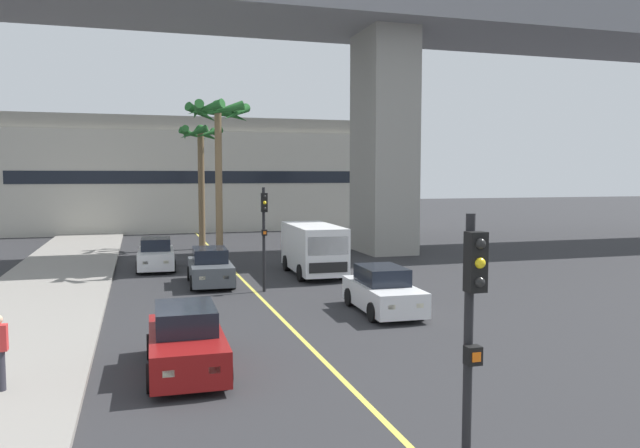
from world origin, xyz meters
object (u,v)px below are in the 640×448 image
delivery_van (313,248)px  car_queue_front (186,342)px  traffic_light_median_near (471,330)px  traffic_light_median_far (264,225)px  palm_tree_mid_median (219,129)px  palm_tree_near_median (201,153)px  car_queue_fourth (383,291)px  car_queue_second (156,255)px  car_queue_third (210,268)px

delivery_van → car_queue_front: bearing=-118.0°
delivery_van → traffic_light_median_near: 21.04m
traffic_light_median_far → palm_tree_mid_median: 7.13m
traffic_light_median_near → palm_tree_near_median: bearing=90.4°
car_queue_fourth → palm_tree_mid_median: bearing=111.9°
palm_tree_mid_median → car_queue_fourth: bearing=-68.1°
car_queue_front → car_queue_second: same height
delivery_van → palm_tree_mid_median: bearing=151.3°
car_queue_third → delivery_van: 5.09m
car_queue_front → delivery_van: size_ratio=0.78×
traffic_light_median_far → palm_tree_mid_median: bearing=100.3°
delivery_van → palm_tree_near_median: bearing=108.6°
car_queue_fourth → traffic_light_median_near: 13.20m
car_queue_second → car_queue_fourth: 14.08m
traffic_light_median_far → delivery_van: bearing=48.8°
palm_tree_near_median → car_queue_second: bearing=-111.2°
traffic_light_median_near → palm_tree_mid_median: size_ratio=0.51×
car_queue_front → car_queue_fourth: size_ratio=0.99×
delivery_van → palm_tree_near_median: palm_tree_near_median is taller
car_queue_second → traffic_light_median_far: bearing=-61.5°
delivery_van → palm_tree_near_median: (-3.98, 11.81, 4.79)m
palm_tree_near_median → delivery_van: bearing=-71.4°
car_queue_third → traffic_light_median_near: (1.15, -19.51, 1.99)m
car_queue_fourth → delivery_van: (-0.14, 8.20, 0.57)m
traffic_light_median_far → palm_tree_near_median: (-0.95, 15.27, 3.37)m
car_queue_third → delivery_van: bearing=13.0°
car_queue_front → car_queue_third: size_ratio=0.99×
car_queue_front → traffic_light_median_far: size_ratio=0.98×
car_queue_front → palm_tree_mid_median: 16.44m
car_queue_third → palm_tree_mid_median: 7.09m
car_queue_fourth → traffic_light_median_near: (-3.92, -12.44, 1.99)m
car_queue_third → palm_tree_near_median: (0.95, 12.95, 5.36)m
traffic_light_median_near → palm_tree_mid_median: bearing=90.7°
car_queue_third → car_queue_fourth: same height
palm_tree_mid_median → car_queue_front: bearing=-100.4°
car_queue_second → car_queue_third: (2.11, -5.05, 0.00)m
car_queue_fourth → traffic_light_median_near: bearing=-107.5°
palm_tree_near_median → palm_tree_mid_median: size_ratio=0.95×
car_queue_front → car_queue_third: 11.78m
car_queue_second → palm_tree_near_median: bearing=68.8°
car_queue_third → palm_tree_mid_median: (0.87, 3.36, 6.18)m
traffic_light_median_near → palm_tree_mid_median: 23.24m
delivery_van → palm_tree_mid_median: 7.27m
palm_tree_near_median → traffic_light_median_near: bearing=-89.6°
car_queue_front → palm_tree_near_median: 25.31m
car_queue_second → delivery_van: 8.07m
car_queue_second → car_queue_fourth: same height
car_queue_front → car_queue_second: size_ratio=0.99×
traffic_light_median_near → traffic_light_median_far: 17.20m
traffic_light_median_near → palm_tree_near_median: (-0.20, 32.46, 3.37)m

